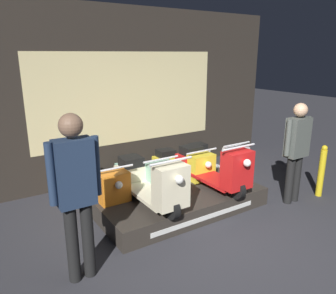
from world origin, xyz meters
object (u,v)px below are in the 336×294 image
(scooter_display_right, at_px, (212,168))
(scooter_backrow_1, at_px, (144,177))
(scooter_display_left, at_px, (150,182))
(person_right_browsing, at_px, (297,147))
(street_bollard, at_px, (321,171))
(scooter_backrow_3, at_px, (216,161))
(scooter_backrow_2, at_px, (183,168))
(person_left_browsing, at_px, (76,187))
(scooter_backrow_0, at_px, (100,187))

(scooter_display_right, relative_size, scooter_backrow_1, 1.00)
(scooter_display_left, height_order, person_right_browsing, person_right_browsing)
(scooter_backrow_1, relative_size, street_bollard, 1.71)
(scooter_backrow_3, height_order, street_bollard, street_bollard)
(scooter_backrow_2, distance_m, street_bollard, 2.39)
(scooter_display_right, relative_size, street_bollard, 1.71)
(scooter_display_right, relative_size, person_left_browsing, 0.85)
(person_left_browsing, height_order, person_right_browsing, person_left_browsing)
(scooter_backrow_1, xyz_separation_m, person_right_browsing, (1.89, -1.57, 0.63))
(scooter_backrow_2, height_order, street_bollard, street_bollard)
(scooter_backrow_3, xyz_separation_m, street_bollard, (0.89, -1.68, 0.13))
(scooter_backrow_2, xyz_separation_m, street_bollard, (1.69, -1.68, 0.13))
(scooter_backrow_3, height_order, person_right_browsing, person_right_browsing)
(scooter_backrow_0, xyz_separation_m, street_bollard, (3.30, -1.68, 0.13))
(scooter_backrow_1, height_order, person_left_browsing, person_left_browsing)
(scooter_backrow_3, relative_size, person_left_browsing, 0.85)
(scooter_backrow_1, distance_m, person_left_browsing, 2.39)
(scooter_display_right, xyz_separation_m, scooter_backrow_0, (-1.58, 0.87, -0.28))
(person_right_browsing, height_order, street_bollard, person_right_browsing)
(scooter_backrow_1, distance_m, scooter_backrow_3, 1.60)
(scooter_display_left, relative_size, scooter_backrow_1, 1.00)
(scooter_display_left, height_order, scooter_backrow_0, scooter_display_left)
(scooter_backrow_0, height_order, person_right_browsing, person_right_browsing)
(scooter_backrow_3, bearing_deg, scooter_backrow_1, 180.00)
(scooter_display_left, height_order, scooter_display_right, same)
(person_left_browsing, height_order, street_bollard, person_left_browsing)
(scooter_backrow_0, distance_m, person_left_browsing, 1.93)
(scooter_backrow_3, distance_m, person_right_browsing, 1.72)
(scooter_backrow_1, height_order, scooter_backrow_2, same)
(person_left_browsing, bearing_deg, scooter_backrow_2, 32.77)
(scooter_backrow_0, xyz_separation_m, scooter_backrow_3, (2.41, 0.00, 0.00))
(scooter_backrow_0, relative_size, scooter_backrow_3, 1.00)
(scooter_display_right, relative_size, scooter_backrow_0, 1.00)
(scooter_backrow_2, bearing_deg, scooter_display_left, -143.75)
(scooter_backrow_0, height_order, street_bollard, street_bollard)
(scooter_display_right, bearing_deg, street_bollard, -25.16)
(scooter_backrow_1, bearing_deg, scooter_backrow_0, 180.00)
(scooter_display_right, bearing_deg, scooter_backrow_2, 88.15)
(scooter_backrow_1, bearing_deg, scooter_display_right, -48.31)
(scooter_backrow_2, bearing_deg, scooter_display_right, -91.85)
(scooter_backrow_3, bearing_deg, scooter_display_right, -133.69)
(person_left_browsing, bearing_deg, scooter_display_left, 29.21)
(scooter_backrow_2, height_order, person_right_browsing, person_right_browsing)
(scooter_display_left, xyz_separation_m, scooter_backrow_3, (1.99, 0.87, -0.28))
(scooter_backrow_0, relative_size, scooter_backrow_1, 1.00)
(scooter_display_left, height_order, scooter_backrow_2, scooter_display_left)
(scooter_display_right, distance_m, person_right_browsing, 1.37)
(scooter_backrow_2, distance_m, scooter_backrow_3, 0.80)
(scooter_backrow_2, xyz_separation_m, person_left_browsing, (-2.44, -1.57, 0.75))
(scooter_display_right, relative_size, person_right_browsing, 0.94)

